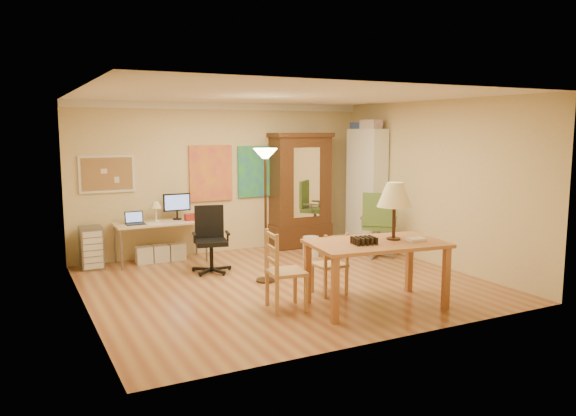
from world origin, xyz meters
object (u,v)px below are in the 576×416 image
office_chair_black (211,255)px  armoire (300,197)px  computer_desk (162,237)px  office_chair_green (378,239)px  bookshelf (366,189)px  dining_table (383,229)px

office_chair_black → armoire: (2.19, 1.12, 0.66)m
computer_desk → office_chair_black: 1.17m
office_chair_green → bookshelf: (0.29, 0.81, 0.81)m
armoire → computer_desk: bearing=-178.2°
office_chair_black → armoire: size_ratio=0.48×
dining_table → armoire: armoire is taller
computer_desk → armoire: (2.70, 0.08, 0.53)m
dining_table → office_chair_black: bearing=118.2°
computer_desk → bookshelf: bearing=-7.9°
dining_table → computer_desk: 4.14m
office_chair_green → bookshelf: bearing=70.1°
computer_desk → armoire: 2.75m
computer_desk → office_chair_black: (0.51, -1.04, -0.14)m
dining_table → armoire: 3.80m
armoire → bookshelf: bearing=-29.2°
bookshelf → dining_table: bearing=-121.4°
office_chair_green → computer_desk: bearing=159.1°
office_chair_black → office_chair_green: office_chair_green is taller
dining_table → computer_desk: (-1.90, 3.63, -0.57)m
bookshelf → computer_desk: bearing=172.1°
office_chair_black → dining_table: bearing=-61.8°
office_chair_black → computer_desk: bearing=116.1°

